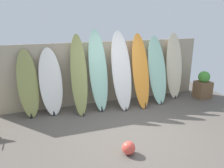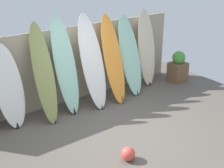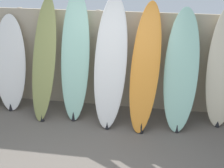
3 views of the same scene
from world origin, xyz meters
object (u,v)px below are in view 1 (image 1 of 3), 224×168
surfboard_white_1 (51,82)px  surfboard_olive_2 (79,75)px  surfboard_seafoam_3 (98,71)px  surfboard_cream_7 (174,66)px  beach_ball (129,148)px  surfboard_white_4 (121,71)px  surfboard_seafoam_6 (157,70)px  planter_box (203,86)px  surfboard_olive_0 (28,84)px  surfboard_orange_5 (141,71)px

surfboard_white_1 → surfboard_olive_2: 0.74m
surfboard_olive_2 → surfboard_seafoam_3: 0.55m
surfboard_white_1 → surfboard_cream_7: size_ratio=0.85×
surfboard_white_1 → surfboard_seafoam_3: 1.27m
beach_ball → surfboard_white_4: bearing=71.8°
surfboard_seafoam_3 → surfboard_seafoam_6: 1.79m
surfboard_white_4 → planter_box: (2.69, -0.19, -0.66)m
surfboard_white_1 → surfboard_seafoam_6: bearing=-2.8°
surfboard_olive_0 → surfboard_white_4: surfboard_white_4 is taller
surfboard_white_4 → planter_box: surfboard_white_4 is taller
surfboard_olive_2 → surfboard_olive_0: bearing=172.5°
surfboard_seafoam_3 → surfboard_cream_7: bearing=1.9°
beach_ball → surfboard_olive_2: bearing=101.3°
surfboard_olive_2 → planter_box: 3.92m
surfboard_cream_7 → surfboard_orange_5: bearing=-170.2°
surfboard_olive_0 → surfboard_seafoam_3: bearing=-3.4°
surfboard_orange_5 → surfboard_white_1: bearing=174.9°
surfboard_olive_0 → beach_ball: size_ratio=6.77×
surfboard_white_1 → planter_box: 4.61m
surfboard_seafoam_6 → surfboard_olive_0: bearing=177.3°
surfboard_orange_5 → surfboard_seafoam_6: (0.58, 0.07, -0.04)m
surfboard_olive_0 → surfboard_white_4: bearing=-5.1°
planter_box → surfboard_olive_0: bearing=175.4°
surfboard_orange_5 → beach_ball: size_ratio=8.04×
surfboard_olive_2 → surfboard_seafoam_3: surfboard_seafoam_3 is taller
surfboard_orange_5 → surfboard_seafoam_6: size_ratio=1.04×
surfboard_seafoam_3 → surfboard_orange_5: bearing=-6.4°
surfboard_olive_2 → surfboard_seafoam_6: bearing=-0.1°
surfboard_cream_7 → surfboard_seafoam_6: bearing=-167.9°
surfboard_cream_7 → surfboard_white_1: bearing=180.0°
surfboard_cream_7 → surfboard_white_4: bearing=-174.0°
surfboard_white_1 → surfboard_orange_5: 2.47m
surfboard_olive_2 → surfboard_seafoam_6: (2.32, -0.01, -0.05)m
surfboard_white_4 → surfboard_cream_7: size_ratio=1.05×
surfboard_white_1 → beach_ball: bearing=-64.1°
surfboard_seafoam_6 → surfboard_cream_7: size_ratio=0.96×
beach_ball → surfboard_orange_5: bearing=59.1°
surfboard_white_4 → beach_ball: surfboard_white_4 is taller
beach_ball → planter_box: bearing=30.3°
surfboard_olive_0 → planter_box: size_ratio=1.99×
surfboard_orange_5 → surfboard_cream_7: size_ratio=1.01×
surfboard_white_1 → surfboard_seafoam_6: 3.04m
surfboard_olive_2 → beach_ball: size_ratio=8.15×
surfboard_olive_0 → surfboard_orange_5: size_ratio=0.84×
surfboard_olive_2 → surfboard_orange_5: size_ratio=1.01×
surfboard_seafoam_6 → surfboard_cream_7: (0.68, 0.15, 0.04)m
surfboard_olive_0 → surfboard_cream_7: surfboard_cream_7 is taller
surfboard_cream_7 → beach_ball: surfboard_cream_7 is taller
surfboard_seafoam_6 → planter_box: surfboard_seafoam_6 is taller
surfboard_olive_0 → surfboard_seafoam_6: surfboard_seafoam_6 is taller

